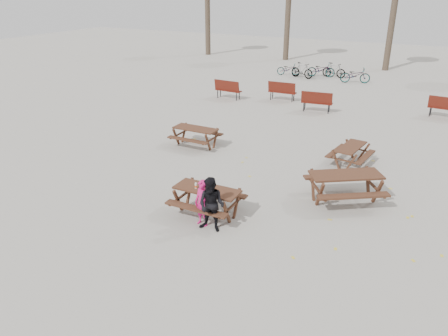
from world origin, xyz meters
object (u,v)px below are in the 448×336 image
at_px(main_picnic_table, 207,195).
at_px(picnic_table_east, 345,188).
at_px(picnic_table_north, 196,137).
at_px(picnic_table_far, 350,155).
at_px(soda_bottle, 196,186).
at_px(child, 202,203).
at_px(adult, 211,205).
at_px(food_tray, 211,191).

distance_m(main_picnic_table, picnic_table_east, 4.02).
bearing_deg(picnic_table_north, picnic_table_east, -17.35).
bearing_deg(picnic_table_far, main_picnic_table, 161.35).
height_order(picnic_table_north, picnic_table_far, picnic_table_north).
xyz_separation_m(soda_bottle, child, (0.44, -0.43, -0.21)).
bearing_deg(adult, picnic_table_east, 46.10).
relative_size(soda_bottle, picnic_table_far, 0.11).
height_order(child, picnic_table_east, child).
bearing_deg(picnic_table_east, picnic_table_far, 65.48).
bearing_deg(main_picnic_table, child, -72.55).
height_order(child, picnic_table_north, child).
height_order(child, picnic_table_far, child).
xyz_separation_m(adult, picnic_table_east, (2.63, 3.18, -0.30)).
relative_size(main_picnic_table, picnic_table_east, 0.89).
bearing_deg(child, picnic_table_far, 77.32).
xyz_separation_m(soda_bottle, picnic_table_east, (3.42, 2.61, -0.41)).
bearing_deg(child, soda_bottle, 146.24).
height_order(adult, picnic_table_far, adult).
relative_size(food_tray, soda_bottle, 1.06).
bearing_deg(food_tray, picnic_table_far, 65.47).
bearing_deg(adult, food_tray, 114.99).
height_order(main_picnic_table, picnic_table_east, picnic_table_east).
bearing_deg(main_picnic_table, food_tray, -23.79).
distance_m(main_picnic_table, adult, 0.87).
distance_m(soda_bottle, adult, 0.98).
relative_size(picnic_table_east, picnic_table_far, 1.29).
bearing_deg(adult, child, 153.73).
distance_m(soda_bottle, picnic_table_north, 5.41).
xyz_separation_m(adult, picnic_table_far, (2.16, 6.09, -0.39)).
height_order(adult, picnic_table_north, adult).
distance_m(food_tray, child, 0.49).
distance_m(picnic_table_east, picnic_table_north, 6.52).
bearing_deg(picnic_table_far, picnic_table_north, 106.65).
height_order(main_picnic_table, picnic_table_north, main_picnic_table).
distance_m(picnic_table_north, picnic_table_far, 5.80).
height_order(picnic_table_east, picnic_table_north, picnic_table_east).
xyz_separation_m(food_tray, picnic_table_north, (-3.23, 4.58, -0.42)).
xyz_separation_m(main_picnic_table, adult, (0.52, -0.69, 0.14)).
bearing_deg(picnic_table_far, picnic_table_east, -163.10).
bearing_deg(food_tray, main_picnic_table, 156.21).
bearing_deg(food_tray, soda_bottle, -175.13).
height_order(food_tray, adult, adult).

